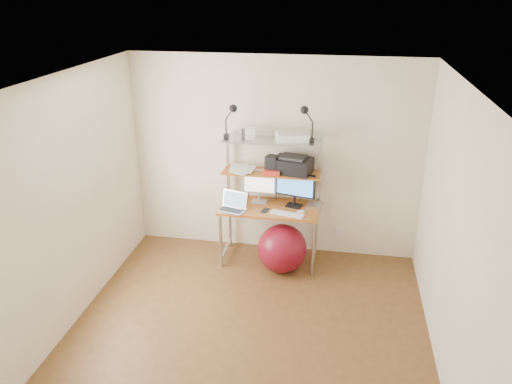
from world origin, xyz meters
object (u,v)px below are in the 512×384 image
exercise_ball (282,249)px  printer (293,165)px  monitor_black (295,186)px  laptop (233,206)px  monitor_silver (259,184)px

exercise_ball → printer: bearing=79.5°
exercise_ball → monitor_black: bearing=71.5°
printer → exercise_ball: (-0.06, -0.35, -0.95)m
monitor_black → laptop: 0.78m
exercise_ball → monitor_silver: bearing=134.7°
monitor_silver → printer: bearing=1.7°
printer → exercise_ball: 1.02m
laptop → exercise_ball: laptop is taller
printer → monitor_silver: bearing=-166.6°
laptop → exercise_ball: (0.61, -0.06, -0.49)m
laptop → printer: size_ratio=0.74×
printer → monitor_black: bearing=-41.0°
monitor_black → printer: printer is taller
monitor_black → printer: size_ratio=1.02×
monitor_silver → exercise_ball: 0.84m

